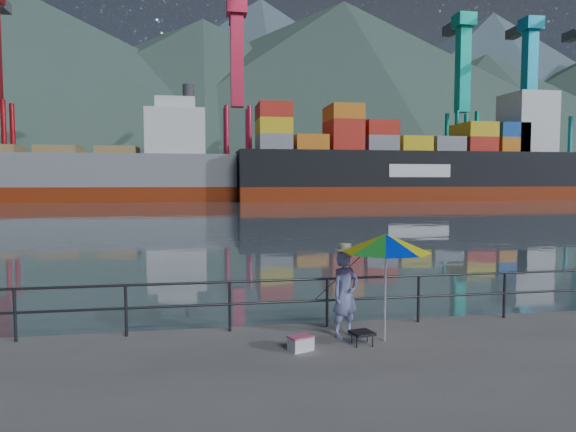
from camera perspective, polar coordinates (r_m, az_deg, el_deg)
The scene contains 13 objects.
harbor_water at distance 138.49m, azimuth -9.01°, elevation 2.70°, with size 500.00×280.00×0.00m, color #51616A.
far_dock at distance 102.15m, azimuth -3.15°, elevation 2.30°, with size 200.00×40.00×0.40m, color #514F4C.
guardrail at distance 10.56m, azimuth -0.98°, elevation -9.71°, with size 22.00×0.06×1.03m.
mountains at distance 222.32m, azimuth 0.95°, elevation 12.41°, with size 600.00×332.80×80.00m.
port_cranes at distance 98.86m, azimuth 9.87°, elevation 11.48°, with size 116.00×28.00×38.40m.
container_stacks at distance 107.90m, azimuth 9.01°, elevation 4.00°, with size 58.00×8.40×7.80m.
fisherman at distance 10.06m, azimuth 6.38°, elevation -8.61°, with size 0.61×0.40×1.66m, color navy.
beach_umbrella at distance 9.71m, azimuth 10.82°, elevation -2.97°, with size 2.20×2.20×2.03m.
folding_stool at distance 9.78m, azimuth 8.23°, elevation -13.25°, with size 0.46×0.46×0.25m.
cooler_bag at distance 9.40m, azimuth 1.42°, elevation -14.03°, with size 0.41×0.27×0.23m, color silver.
fishing_rod at distance 11.23m, azimuth 5.25°, elevation -11.65°, with size 0.02×0.02×2.16m, color black.
bulk_carrier at distance 85.03m, azimuth -22.06°, elevation 4.45°, with size 51.30×8.88×14.50m.
container_ship at distance 87.15m, azimuth 14.21°, elevation 5.75°, with size 55.63×9.27×18.10m.
Camera 1 is at (-1.54, -8.45, 3.02)m, focal length 32.00 mm.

